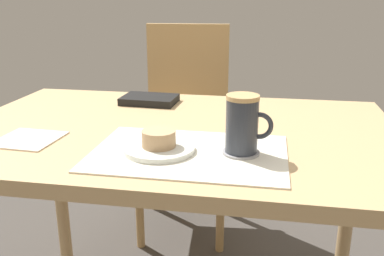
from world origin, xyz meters
The scene contains 9 objects.
dining_table centered at (0.00, 0.00, 0.66)m, with size 1.22×0.80×0.74m.
wooden_chair centered at (-0.12, 0.78, 0.52)m, with size 0.45×0.45×0.95m.
placemat centered at (0.08, -0.19, 0.74)m, with size 0.45×0.31×0.00m, color silver.
pastry_plate centered at (0.01, -0.20, 0.75)m, with size 0.17×0.17×0.01m, color silver.
pastry centered at (0.01, -0.20, 0.77)m, with size 0.08×0.08×0.04m, color tan.
coffee_coaster centered at (0.19, -0.18, 0.74)m, with size 0.09×0.09×0.01m, color #99999E.
coffee_mug centered at (0.20, -0.18, 0.81)m, with size 0.11×0.07×0.13m.
paper_napkin centered at (-0.35, -0.17, 0.74)m, with size 0.15×0.15×0.00m, color silver.
small_book centered at (-0.14, 0.25, 0.75)m, with size 0.18×0.12×0.02m, color black.
Camera 1 is at (0.25, -1.10, 1.10)m, focal length 40.00 mm.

